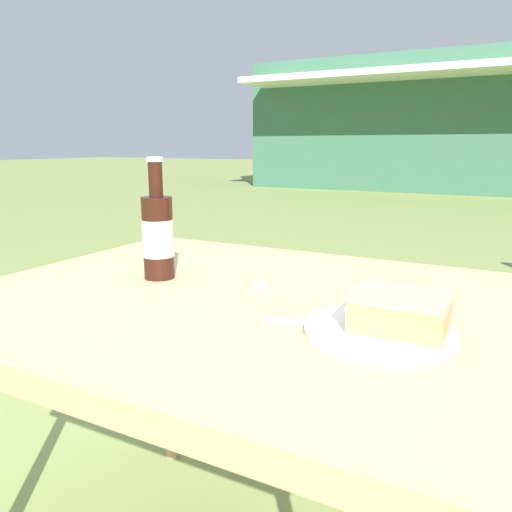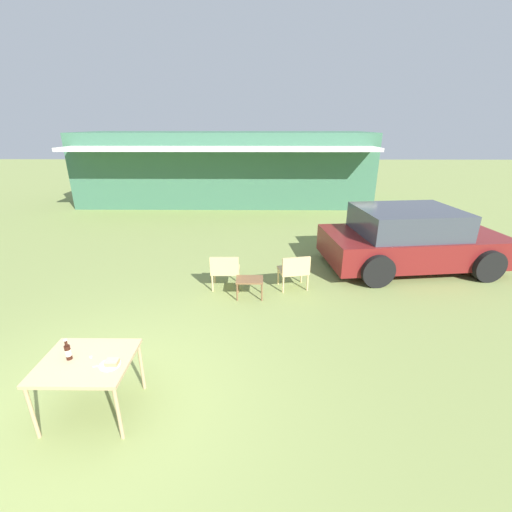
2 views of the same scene
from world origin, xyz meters
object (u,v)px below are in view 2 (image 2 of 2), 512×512
at_px(wicker_chair_plain, 294,269).
at_px(parked_car, 410,239).
at_px(cake_on_plate, 111,363).
at_px(patio_table, 87,365).
at_px(cola_bottle_near, 68,352).
at_px(wicker_chair_cushioned, 225,269).
at_px(garden_side_table, 250,281).

bearing_deg(wicker_chair_plain, parked_car, -167.93).
xyz_separation_m(parked_car, cake_on_plate, (-4.99, -4.45, 0.07)).
height_order(patio_table, cola_bottle_near, cola_bottle_near).
bearing_deg(cola_bottle_near, wicker_chair_cushioned, 66.29).
distance_m(wicker_chair_plain, patio_table, 4.09).
height_order(wicker_chair_cushioned, cola_bottle_near, cola_bottle_near).
bearing_deg(cola_bottle_near, cake_on_plate, -11.19).
bearing_deg(parked_car, wicker_chair_plain, -162.90).
height_order(parked_car, garden_side_table, parked_car).
bearing_deg(parked_car, patio_table, -147.08).
distance_m(parked_car, wicker_chair_plain, 2.99).
height_order(garden_side_table, patio_table, patio_table).
relative_size(patio_table, cake_on_plate, 4.41).
xyz_separation_m(patio_table, cola_bottle_near, (-0.19, 0.02, 0.15)).
height_order(parked_car, cake_on_plate, parked_car).
relative_size(wicker_chair_cushioned, cake_on_plate, 3.29).
xyz_separation_m(wicker_chair_cushioned, cake_on_plate, (-0.89, -3.27, 0.31)).
distance_m(garden_side_table, cola_bottle_near, 3.41).
bearing_deg(wicker_chair_cushioned, parked_car, -164.64).
height_order(parked_car, wicker_chair_plain, parked_car).
bearing_deg(cake_on_plate, cola_bottle_near, 168.81).
distance_m(wicker_chair_plain, garden_side_table, 0.94).
xyz_separation_m(wicker_chair_cushioned, wicker_chair_plain, (1.37, -0.02, -0.00)).
bearing_deg(patio_table, wicker_chair_cushioned, 69.28).
height_order(wicker_chair_cushioned, cake_on_plate, cake_on_plate).
distance_m(parked_car, cake_on_plate, 6.69).
distance_m(garden_side_table, cake_on_plate, 3.24).
bearing_deg(cake_on_plate, wicker_chair_plain, 55.24).
height_order(cake_on_plate, cola_bottle_near, cola_bottle_near).
bearing_deg(cake_on_plate, garden_side_table, 64.43).
distance_m(wicker_chair_plain, cola_bottle_near, 4.21).
relative_size(garden_side_table, patio_table, 0.53).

